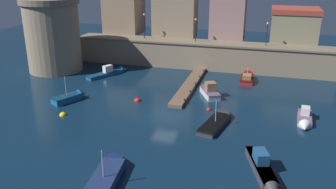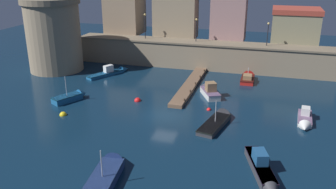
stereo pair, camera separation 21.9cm
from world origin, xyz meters
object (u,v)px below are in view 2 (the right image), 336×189
object	(u,v)px
moored_boat_0	(263,171)
moored_boat_7	(209,90)
moored_boat_6	(305,120)
mooring_buoy_1	(63,115)
quay_lamp_2	(268,30)
fortress_tower	(54,35)
moored_boat_2	(112,72)
quay_lamp_1	(196,26)
quay_lamp_0	(145,22)
moored_boat_4	(219,119)
mooring_buoy_0	(209,110)
moored_boat_1	(72,97)
mooring_buoy_2	(138,101)
moored_boat_5	(248,78)
moored_boat_3	(109,170)

from	to	relation	value
moored_boat_0	moored_boat_7	xyz separation A→B (m)	(-6.99, 16.42, 0.06)
moored_boat_6	mooring_buoy_1	size ratio (longest dim) A/B	6.45
quay_lamp_2	moored_boat_0	world-z (taller)	quay_lamp_2
fortress_tower	moored_boat_2	bearing A→B (deg)	1.14
fortress_tower	quay_lamp_1	bearing A→B (deg)	19.93
quay_lamp_0	moored_boat_4	xyz separation A→B (m)	(14.56, -19.04, -6.25)
moored_boat_6	mooring_buoy_0	world-z (taller)	moored_boat_6
moored_boat_2	moored_boat_4	bearing A→B (deg)	-96.38
quay_lamp_2	moored_boat_1	size ratio (longest dim) A/B	0.74
moored_boat_1	fortress_tower	bearing A→B (deg)	66.60
moored_boat_4	mooring_buoy_1	world-z (taller)	moored_boat_4
moored_boat_2	quay_lamp_0	bearing A→B (deg)	6.71
mooring_buoy_2	quay_lamp_1	bearing A→B (deg)	77.58
fortress_tower	mooring_buoy_0	world-z (taller)	fortress_tower
moored_boat_5	mooring_buoy_2	size ratio (longest dim) A/B	5.87
quay_lamp_0	mooring_buoy_1	size ratio (longest dim) A/B	5.13
moored_boat_6	mooring_buoy_1	bearing A→B (deg)	-74.97
fortress_tower	moored_boat_1	xyz separation A→B (m)	(8.62, -10.61, -4.92)
moored_boat_1	moored_boat_4	world-z (taller)	moored_boat_1
moored_boat_1	mooring_buoy_1	bearing A→B (deg)	-134.40
quay_lamp_0	quay_lamp_1	xyz separation A→B (m)	(8.06, 0.00, -0.23)
fortress_tower	quay_lamp_0	world-z (taller)	fortress_tower
quay_lamp_2	moored_boat_2	xyz separation A→B (m)	(-21.14, -6.95, -5.86)
moored_boat_7	mooring_buoy_0	world-z (taller)	moored_boat_7
moored_boat_0	moored_boat_6	distance (m)	11.56
moored_boat_5	mooring_buoy_1	bearing A→B (deg)	134.31
moored_boat_0	mooring_buoy_2	xyz separation A→B (m)	(-14.62, 12.08, -0.49)
moored_boat_3	quay_lamp_2	bearing A→B (deg)	-25.59
moored_boat_0	mooring_buoy_0	size ratio (longest dim) A/B	14.10
quay_lamp_0	moored_boat_2	distance (m)	9.70
moored_boat_1	moored_boat_4	size ratio (longest dim) A/B	0.65
quay_lamp_1	fortress_tower	bearing A→B (deg)	-160.07
moored_boat_0	moored_boat_6	size ratio (longest dim) A/B	1.44
fortress_tower	mooring_buoy_1	world-z (taller)	fortress_tower
moored_boat_0	moored_boat_3	world-z (taller)	moored_boat_3
quay_lamp_0	quay_lamp_1	bearing A→B (deg)	0.00
moored_boat_1	mooring_buoy_2	bearing A→B (deg)	-48.84
quay_lamp_1	moored_boat_3	size ratio (longest dim) A/B	0.55
moored_boat_3	moored_boat_7	bearing A→B (deg)	-19.40
mooring_buoy_2	moored_boat_4	bearing A→B (deg)	-17.43
moored_boat_6	mooring_buoy_2	distance (m)	18.39
moored_boat_5	moored_boat_6	world-z (taller)	moored_boat_5
moored_boat_1	quay_lamp_1	bearing A→B (deg)	-4.39
moored_boat_0	moored_boat_2	bearing A→B (deg)	-150.94
quay_lamp_1	moored_boat_3	world-z (taller)	quay_lamp_1
quay_lamp_0	mooring_buoy_1	xyz separation A→B (m)	(-1.59, -21.96, -6.51)
moored_boat_6	moored_boat_0	bearing A→B (deg)	-15.13
moored_boat_2	moored_boat_3	world-z (taller)	moored_boat_3
moored_boat_0	fortress_tower	bearing A→B (deg)	-141.31
fortress_tower	moored_boat_6	xyz separation A→B (m)	(34.50, -9.92, -4.96)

